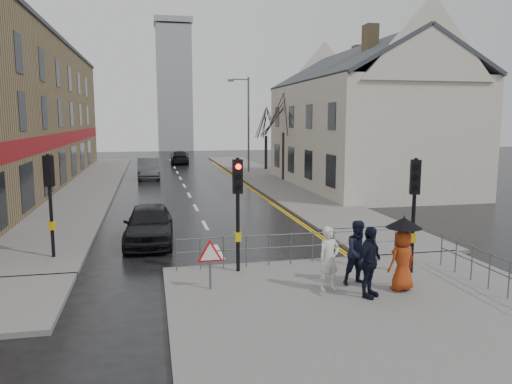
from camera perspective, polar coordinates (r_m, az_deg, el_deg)
name	(u,v)px	position (r m, az deg, el deg)	size (l,w,h in m)	color
ground	(233,278)	(14.96, -2.68, -9.78)	(120.00, 120.00, 0.00)	black
near_pavement	(380,312)	(12.64, 13.97, -13.16)	(10.00, 9.00, 0.14)	#605E5B
left_pavement	(91,184)	(37.55, -18.36, 0.92)	(4.00, 44.00, 0.14)	#605E5B
right_pavement	(262,176)	(40.27, 0.67, 1.82)	(4.00, 40.00, 0.14)	#605E5B
pavement_bridge_right	(388,241)	(19.70, 14.90, -5.38)	(4.00, 4.20, 0.14)	#605E5B
building_right_cream	(363,117)	(35.07, 12.16, 8.38)	(9.00, 16.40, 10.10)	beige
church_tower	(174,89)	(76.25, -9.32, 11.51)	(5.00, 5.00, 18.00)	#94979C
traffic_signal_near_left	(238,195)	(14.61, -2.10, -0.29)	(0.28, 0.27, 3.40)	black
traffic_signal_near_right	(414,195)	(15.18, 17.65, -0.35)	(0.34, 0.33, 3.40)	black
traffic_signal_far_left	(50,187)	(17.48, -22.52, 0.50)	(0.34, 0.33, 3.40)	black
guard_railing_front	(291,241)	(15.70, 4.01, -5.65)	(7.14, 0.04, 1.00)	#595B5E
guard_railing_side	(490,263)	(14.79, 25.17, -7.38)	(0.04, 4.54, 1.00)	#595B5E
warning_sign	(210,256)	(13.41, -5.27, -7.31)	(0.80, 0.07, 1.35)	#595B5E
street_lamp	(246,118)	(42.81, -1.10, 8.42)	(1.83, 0.25, 8.00)	#595B5E
tree_near	(284,112)	(37.34, 3.23, 9.08)	(2.40, 2.40, 6.58)	#2E2219
tree_far	(266,122)	(45.22, 1.15, 8.06)	(2.40, 2.40, 5.64)	#2E2219
pedestrian_a	(329,259)	(13.43, 8.35, -7.55)	(0.62, 0.41, 1.71)	silver
pedestrian_b	(359,253)	(14.01, 11.70, -6.80)	(0.87, 0.67, 1.78)	black
pedestrian_with_umbrella	(403,250)	(13.76, 16.43, -6.37)	(0.96, 0.96, 1.97)	#A03712
pedestrian_d	(369,262)	(13.07, 12.80, -7.82)	(1.08, 0.45, 1.84)	black
car_parked	(149,224)	(19.20, -12.13, -3.59)	(1.75, 4.36, 1.48)	black
car_mid	(149,168)	(40.20, -12.18, 2.66)	(1.68, 4.83, 1.59)	#3F4243
car_far	(180,157)	(52.84, -8.72, 3.94)	(1.90, 4.67, 1.36)	black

